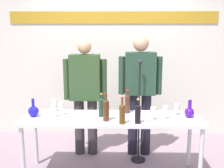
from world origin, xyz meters
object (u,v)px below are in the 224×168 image
display_table (112,122)px  wine_bottle_0 (127,103)px  microphone_stand (139,129)px  wine_glass_left_0 (53,108)px  wine_glass_left_1 (54,103)px  wine_bottle_1 (106,109)px  wine_bottle_4 (102,106)px  presenter_left (85,91)px  wine_glass_left_2 (61,106)px  wine_glass_right_2 (177,107)px  wine_bottle_3 (138,113)px  wine_bottle_2 (122,113)px  wine_glass_right_1 (165,110)px  decanter_blue_left (33,111)px  wine_glass_right_0 (153,111)px  presenter_right (140,88)px  decanter_blue_right (189,112)px

display_table → wine_bottle_0: wine_bottle_0 is taller
wine_bottle_0 → microphone_stand: (0.17, 0.20, -0.42)m
wine_glass_left_0 → wine_glass_left_1: bearing=101.4°
wine_bottle_1 → wine_bottle_4: size_ratio=1.15×
presenter_left → wine_glass_left_2: size_ratio=10.05×
wine_glass_right_2 → wine_bottle_3: bearing=-148.0°
wine_glass_left_2 → wine_glass_right_2: bearing=0.9°
microphone_stand → display_table: bearing=-134.5°
wine_bottle_4 → wine_glass_left_0: wine_bottle_4 is taller
wine_bottle_1 → wine_bottle_2: 0.21m
wine_bottle_3 → wine_glass_left_2: 0.97m
wine_bottle_4 → microphone_stand: microphone_stand is taller
wine_glass_right_1 → decanter_blue_left: bearing=177.3°
wine_glass_left_1 → microphone_stand: (1.11, 0.16, -0.40)m
decanter_blue_left → wine_glass_left_0: size_ratio=1.40×
decanter_blue_left → wine_glass_left_1: (0.21, 0.21, 0.04)m
wine_glass_left_2 → microphone_stand: (0.99, 0.30, -0.41)m
wine_bottle_1 → wine_bottle_4: 0.18m
wine_glass_left_0 → wine_glass_right_0: wine_glass_left_0 is taller
presenter_right → wine_bottle_1: 0.86m
wine_glass_left_0 → wine_glass_left_1: wine_glass_left_0 is taller
wine_bottle_2 → wine_glass_right_1: wine_bottle_2 is taller
display_table → decanter_blue_right: decanter_blue_right is taller
wine_glass_left_1 → microphone_stand: 1.19m
wine_glass_right_1 → microphone_stand: microphone_stand is taller
wine_bottle_0 → wine_glass_left_1: (-0.94, 0.04, -0.02)m
presenter_right → wine_glass_right_1: 0.71m
presenter_right → wine_glass_left_0: size_ratio=10.76×
wine_glass_left_2 → wine_glass_right_0: bearing=-9.0°
decanter_blue_right → wine_glass_right_0: decanter_blue_right is taller
decanter_blue_left → presenter_left: size_ratio=0.13×
wine_bottle_0 → wine_glass_left_0: bearing=-168.6°
decanter_blue_left → decanter_blue_right: decanter_blue_left is taller
wine_bottle_2 → wine_glass_left_0: 0.86m
wine_glass_left_1 → display_table: bearing=-15.9°
decanter_blue_left → decanter_blue_right: bearing=0.0°
wine_bottle_0 → wine_glass_left_0: (-0.90, -0.18, -0.02)m
microphone_stand → wine_bottle_4: bearing=-144.8°
wine_bottle_1 → microphone_stand: size_ratio=0.24×
presenter_left → wine_glass_left_1: (-0.36, -0.37, -0.09)m
decanter_blue_right → wine_bottle_2: wine_bottle_2 is taller
wine_bottle_0 → wine_glass_right_0: 0.40m
wine_glass_left_2 → wine_glass_right_1: (1.26, -0.14, -0.00)m
display_table → wine_glass_right_0: size_ratio=13.81×
decanter_blue_left → wine_bottle_2: (1.08, -0.25, 0.06)m
wine_bottle_0 → wine_glass_left_0: wine_bottle_0 is taller
presenter_right → wine_bottle_3: size_ratio=5.99×
decanter_blue_right → wine_glass_left_2: bearing=177.6°
wine_bottle_4 → wine_glass_right_2: 0.93m
wine_bottle_3 → wine_bottle_0: bearing=104.8°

